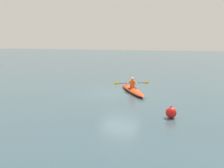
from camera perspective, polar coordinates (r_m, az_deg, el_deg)
ground_plane at (r=19.38m, az=1.55°, el=-1.72°), size 160.00×160.00×0.00m
kayak at (r=19.65m, az=3.99°, el=-1.16°), size 3.24×4.65×0.29m
kayaker at (r=19.60m, az=3.99°, el=0.14°), size 2.11×1.34×0.72m
mooring_buoy_white_far at (r=13.37m, az=11.51°, el=-5.51°), size 0.49×0.49×0.54m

